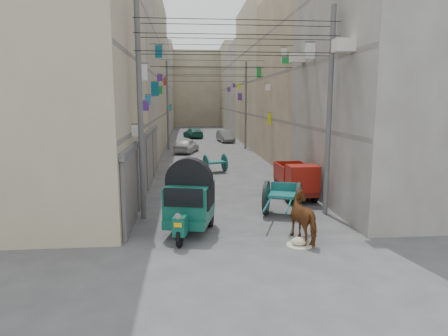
{
  "coord_description": "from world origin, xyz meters",
  "views": [
    {
      "loc": [
        -1.9,
        -9.09,
        4.49
      ],
      "look_at": [
        -0.44,
        6.5,
        1.83
      ],
      "focal_mm": 32.0,
      "sensor_mm": 36.0,
      "label": 1
    }
  ],
  "objects": [
    {
      "name": "mini_truck",
      "position": [
        3.1,
        8.33,
        0.81
      ],
      "size": [
        1.42,
        3.05,
        1.7
      ],
      "rotation": [
        0.0,
        0.0,
        0.02
      ],
      "color": "black",
      "rests_on": "ground"
    },
    {
      "name": "ac_units",
      "position": [
        3.65,
        7.67,
        7.43
      ],
      "size": [
        0.7,
        6.55,
        3.35
      ],
      "color": "silver",
      "rests_on": "ground"
    },
    {
      "name": "end_cap_building",
      "position": [
        0.0,
        66.0,
        6.5
      ],
      "size": [
        22.0,
        10.0,
        13.0
      ],
      "primitive_type": "cube",
      "color": "#AEA889",
      "rests_on": "ground"
    },
    {
      "name": "ground",
      "position": [
        0.0,
        0.0,
        0.0
      ],
      "size": [
        140.0,
        140.0,
        0.0
      ],
      "primitive_type": "plane",
      "color": "#424244",
      "rests_on": "ground"
    },
    {
      "name": "building_row_left",
      "position": [
        -8.0,
        34.13,
        6.46
      ],
      "size": [
        8.0,
        62.0,
        14.0
      ],
      "color": "tan",
      "rests_on": "ground"
    },
    {
      "name": "shutters_left",
      "position": [
        -3.92,
        10.38,
        1.49
      ],
      "size": [
        0.18,
        14.4,
        2.88
      ],
      "color": "#48484C",
      "rests_on": "ground"
    },
    {
      "name": "tonga_cart",
      "position": [
        1.8,
        5.87,
        0.71
      ],
      "size": [
        2.08,
        3.21,
        1.36
      ],
      "rotation": [
        0.0,
        0.0,
        -0.34
      ],
      "color": "black",
      "rests_on": "ground"
    },
    {
      "name": "utility_poles",
      "position": [
        0.0,
        17.0,
        4.0
      ],
      "size": [
        7.4,
        22.2,
        8.0
      ],
      "color": "#565659",
      "rests_on": "ground"
    },
    {
      "name": "second_cart",
      "position": [
        -0.14,
        15.67,
        0.62
      ],
      "size": [
        1.56,
        1.45,
        1.16
      ],
      "rotation": [
        0.0,
        0.0,
        0.26
      ],
      "color": "#145A57",
      "rests_on": "ground"
    },
    {
      "name": "overhead_cables",
      "position": [
        0.0,
        14.4,
        6.77
      ],
      "size": [
        7.4,
        22.52,
        1.12
      ],
      "color": "black",
      "rests_on": "ground"
    },
    {
      "name": "signboards",
      "position": [
        -0.01,
        21.66,
        3.43
      ],
      "size": [
        8.22,
        40.52,
        5.67
      ],
      "color": "#D3DF18",
      "rests_on": "ground"
    },
    {
      "name": "feed_sack",
      "position": [
        1.57,
        2.58,
        0.13
      ],
      "size": [
        0.52,
        0.41,
        0.26
      ],
      "primitive_type": "ellipsoid",
      "color": "beige",
      "rests_on": "ground"
    },
    {
      "name": "horse",
      "position": [
        1.91,
        3.0,
        0.77
      ],
      "size": [
        1.18,
        1.95,
        1.53
      ],
      "primitive_type": "imported",
      "rotation": [
        0.0,
        0.0,
        3.35
      ],
      "color": "maroon",
      "rests_on": "ground"
    },
    {
      "name": "distant_car_grey",
      "position": [
        2.31,
        34.25,
        0.65
      ],
      "size": [
        1.83,
        4.07,
        1.3
      ],
      "primitive_type": "imported",
      "rotation": [
        0.0,
        0.0,
        0.12
      ],
      "color": "#5A605D",
      "rests_on": "ground"
    },
    {
      "name": "auto_rickshaw",
      "position": [
        -1.84,
        4.19,
        1.16
      ],
      "size": [
        2.01,
        2.9,
        1.97
      ],
      "rotation": [
        0.0,
        0.0,
        -0.23
      ],
      "color": "black",
      "rests_on": "ground"
    },
    {
      "name": "building_row_right",
      "position": [
        8.0,
        34.13,
        6.46
      ],
      "size": [
        8.0,
        62.0,
        14.0
      ],
      "color": "#A5A09A",
      "rests_on": "ground"
    },
    {
      "name": "distant_car_white",
      "position": [
        -1.94,
        25.48,
        0.63
      ],
      "size": [
        2.47,
        3.99,
        1.27
      ],
      "primitive_type": "imported",
      "rotation": [
        0.0,
        0.0,
        2.86
      ],
      "color": "#B8B8B8",
      "rests_on": "ground"
    },
    {
      "name": "distant_car_green",
      "position": [
        -1.11,
        39.58,
        0.59
      ],
      "size": [
        2.7,
        4.36,
        1.18
      ],
      "primitive_type": "imported",
      "rotation": [
        0.0,
        0.0,
        3.42
      ],
      "color": "#205E52",
      "rests_on": "ground"
    }
  ]
}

